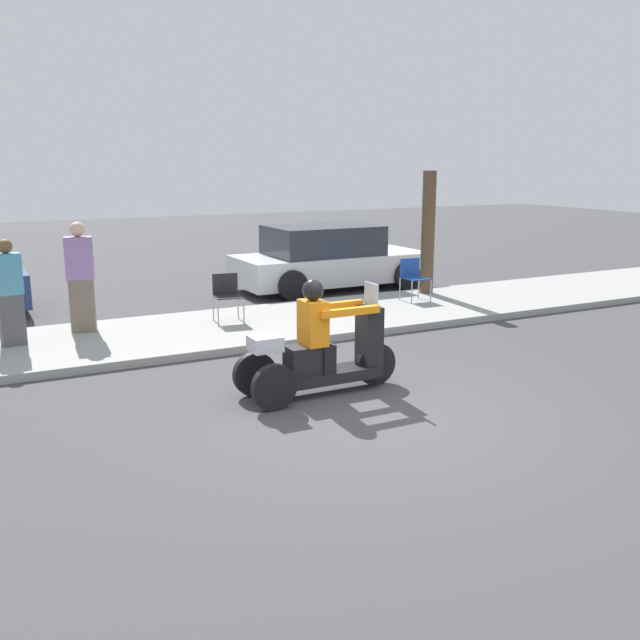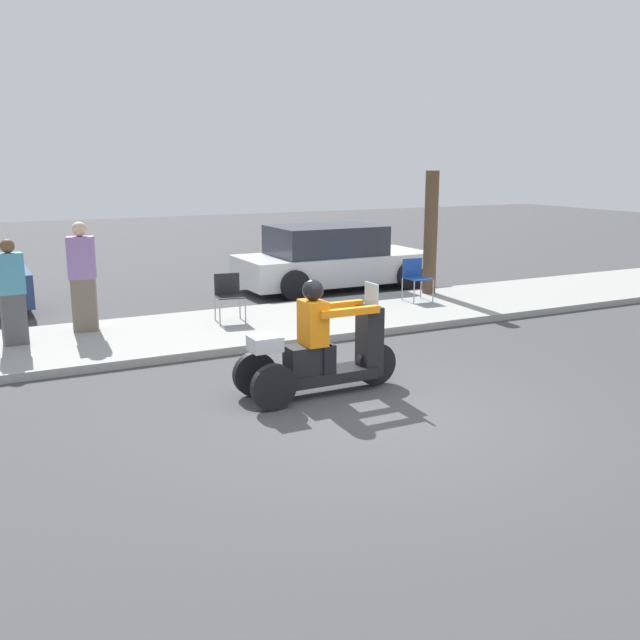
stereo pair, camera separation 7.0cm
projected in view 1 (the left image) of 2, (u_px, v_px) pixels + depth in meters
The scene contains 9 objects.
ground_plane at pixel (375, 416), 8.12m from camera, with size 60.00×60.00×0.00m, color #424244.
sidewalk_strip at pixel (233, 328), 12.09m from camera, with size 28.00×2.80×0.12m.
motorcycle_trike at pixel (320, 353), 8.79m from camera, with size 2.11×0.69×1.45m.
spectator_far_back at pixel (81, 279), 11.45m from camera, with size 0.47×0.35×1.78m.
spectator_end_of_line at pixel (10, 295), 10.60m from camera, with size 0.41×0.28×1.60m.
folding_chair_set_back at pixel (227, 292), 12.25m from camera, with size 0.52×0.52×0.82m.
folding_chair_curbside at pixel (413, 275), 14.13m from camera, with size 0.48×0.48×0.82m.
parked_car_lot_right at pixel (329, 259), 16.02m from camera, with size 4.35×2.05×1.43m.
tree_trunk at pixel (428, 233), 14.72m from camera, with size 0.28×0.28×2.52m.
Camera 1 is at (-4.08, -6.53, 2.85)m, focal length 40.00 mm.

